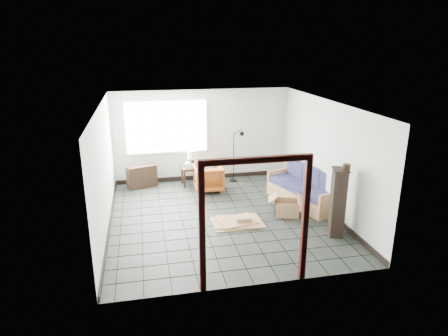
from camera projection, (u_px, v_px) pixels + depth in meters
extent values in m
plane|color=black|center=(221.00, 217.00, 9.18)|extent=(5.50, 5.50, 0.00)
cube|color=silver|center=(202.00, 136.00, 11.35)|extent=(5.00, 0.02, 2.60)
cube|color=silver|center=(256.00, 213.00, 6.22)|extent=(5.00, 0.02, 2.60)
cube|color=silver|center=(104.00, 170.00, 8.30)|extent=(0.02, 5.50, 2.60)
cube|color=silver|center=(327.00, 157.00, 9.27)|extent=(0.02, 5.50, 2.60)
cube|color=white|center=(221.00, 104.00, 8.39)|extent=(5.00, 5.50, 0.02)
cube|color=black|center=(203.00, 177.00, 11.71)|extent=(4.95, 0.03, 0.12)
cube|color=black|center=(110.00, 224.00, 8.68)|extent=(0.03, 5.45, 0.12)
cube|color=black|center=(322.00, 206.00, 9.65)|extent=(0.03, 5.45, 0.12)
cube|color=silver|center=(167.00, 127.00, 11.03)|extent=(2.32, 0.06, 1.52)
cube|color=white|center=(167.00, 127.00, 10.99)|extent=(2.20, 0.02, 1.40)
cube|color=#360E0C|center=(202.00, 231.00, 6.18)|extent=(0.10, 0.08, 2.10)
cube|color=#360E0C|center=(305.00, 221.00, 6.51)|extent=(0.10, 0.08, 2.10)
cube|color=#360E0C|center=(257.00, 160.00, 6.01)|extent=(1.80, 0.08, 0.10)
cube|color=#976544|center=(303.00, 197.00, 9.91)|extent=(1.30, 2.05, 0.34)
cube|color=#976544|center=(332.00, 205.00, 9.05)|extent=(0.75, 0.28, 0.61)
cube|color=#976544|center=(279.00, 180.00, 10.69)|extent=(0.75, 0.28, 0.61)
cube|color=#976544|center=(315.00, 181.00, 9.96)|extent=(0.64, 1.85, 0.67)
cube|color=#192140|center=(321.00, 196.00, 9.30)|extent=(0.84, 0.79, 0.15)
cube|color=#192140|center=(330.00, 184.00, 9.36)|extent=(0.31, 0.62, 0.50)
cube|color=#192140|center=(303.00, 187.00, 9.83)|extent=(0.84, 0.79, 0.15)
cube|color=#192140|center=(312.00, 177.00, 9.89)|extent=(0.31, 0.62, 0.50)
cube|color=#192140|center=(287.00, 180.00, 10.35)|extent=(0.84, 0.79, 0.15)
cube|color=#192140|center=(296.00, 170.00, 10.41)|extent=(0.31, 0.62, 0.50)
imported|color=brown|center=(208.00, 177.00, 10.73)|extent=(0.74, 0.69, 0.76)
cube|color=black|center=(190.00, 168.00, 11.08)|extent=(0.52, 0.52, 0.06)
cube|color=black|center=(185.00, 180.00, 10.93)|extent=(0.05, 0.05, 0.49)
cube|color=black|center=(199.00, 178.00, 11.03)|extent=(0.05, 0.05, 0.49)
cube|color=black|center=(182.00, 175.00, 11.29)|extent=(0.05, 0.05, 0.49)
cube|color=black|center=(196.00, 174.00, 11.39)|extent=(0.05, 0.05, 0.49)
cylinder|color=black|center=(192.00, 163.00, 11.11)|extent=(0.13, 0.13, 0.16)
cylinder|color=black|center=(192.00, 159.00, 11.07)|extent=(0.03, 0.03, 0.11)
cone|color=#F3F0C7|center=(192.00, 155.00, 11.03)|extent=(0.35, 0.35, 0.22)
cube|color=silver|center=(190.00, 165.00, 11.10)|extent=(0.35, 0.32, 0.10)
cylinder|color=black|center=(185.00, 164.00, 11.12)|extent=(0.04, 0.06, 0.06)
cylinder|color=black|center=(233.00, 180.00, 11.58)|extent=(0.29, 0.29, 0.03)
cylinder|color=black|center=(234.00, 157.00, 11.37)|extent=(0.03, 0.03, 1.39)
cylinder|color=black|center=(238.00, 132.00, 11.16)|extent=(0.23, 0.09, 0.13)
sphere|color=black|center=(242.00, 134.00, 11.19)|extent=(0.16, 0.16, 0.13)
cube|color=black|center=(142.00, 176.00, 10.99)|extent=(0.85, 0.54, 0.62)
cube|color=black|center=(142.00, 176.00, 10.98)|extent=(0.78, 0.48, 0.03)
cube|color=black|center=(338.00, 203.00, 8.13)|extent=(0.36, 0.42, 1.43)
cube|color=black|center=(341.00, 170.00, 7.91)|extent=(0.40, 0.46, 0.04)
cylinder|color=black|center=(347.00, 167.00, 7.83)|extent=(0.15, 0.15, 0.11)
cube|color=#8C6344|center=(286.00, 214.00, 9.30)|extent=(0.62, 0.56, 0.02)
cube|color=black|center=(275.00, 207.00, 9.28)|extent=(0.15, 0.40, 0.35)
cube|color=#8C6344|center=(298.00, 208.00, 9.23)|extent=(0.15, 0.40, 0.35)
cube|color=#8C6344|center=(287.00, 211.00, 9.05)|extent=(0.50, 0.18, 0.35)
cube|color=#8C6344|center=(286.00, 204.00, 9.45)|extent=(0.50, 0.18, 0.35)
cube|color=#8C6344|center=(273.00, 197.00, 9.21)|extent=(0.32, 0.46, 0.15)
cube|color=#8C6344|center=(302.00, 199.00, 9.15)|extent=(0.32, 0.46, 0.15)
cube|color=#8C6344|center=(237.00, 223.00, 8.87)|extent=(1.12, 0.80, 0.02)
cube|color=#8C6344|center=(237.00, 222.00, 8.86)|extent=(1.07, 0.87, 0.02)
cube|color=#8C6344|center=(237.00, 221.00, 8.85)|extent=(0.92, 0.73, 0.02)
cube|color=#8C6344|center=(244.00, 219.00, 8.82)|extent=(0.35, 0.30, 0.09)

